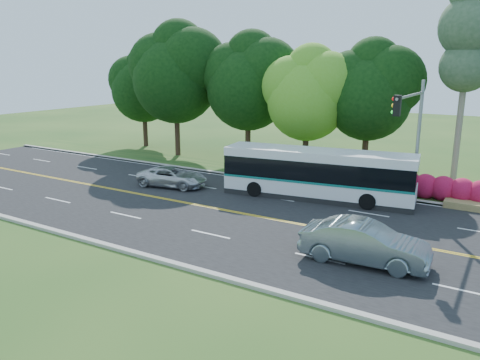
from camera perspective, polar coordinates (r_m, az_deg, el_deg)
The scene contains 12 objects.
ground at distance 24.87m, azimuth 1.94°, elevation -4.43°, with size 120.00×120.00×0.00m, color #224C19.
road at distance 24.87m, azimuth 1.94°, elevation -4.41°, with size 60.00×14.00×0.02m, color black.
curb_north at distance 31.03m, azimuth 8.42°, elevation -0.69°, with size 60.00×0.30×0.15m, color #ADA89C.
curb_south at distance 19.34m, azimuth -8.66°, elevation -9.91°, with size 60.00×0.30×0.15m, color #ADA89C.
grass_verge at distance 32.71m, azimuth 9.69°, elevation -0.02°, with size 60.00×4.00×0.10m, color #224C19.
lane_markings at distance 24.91m, azimuth 1.75°, elevation -4.35°, with size 57.60×13.82×0.00m.
tree_row at distance 36.75m, azimuth 4.34°, elevation 12.19°, with size 44.70×9.10×13.84m.
bougainvillea_hedge at distance 29.94m, azimuth 21.98°, elevation -0.85°, with size 9.50×2.25×1.50m.
traffic_signal at distance 26.68m, azimuth 20.29°, elevation 6.27°, with size 0.42×6.10×7.00m.
transit_bus at distance 28.08m, azimuth 9.39°, elevation 0.64°, with size 11.36×3.93×2.92m.
sedan at distance 19.61m, azimuth 14.94°, elevation -7.42°, with size 1.78×5.10×1.68m, color slate.
suv at distance 30.97m, azimuth -8.24°, elevation 0.40°, with size 2.12×4.60×1.28m, color silver.
Camera 1 is at (11.51, -20.60, 7.86)m, focal length 35.00 mm.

